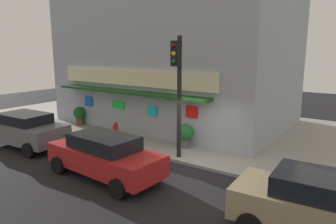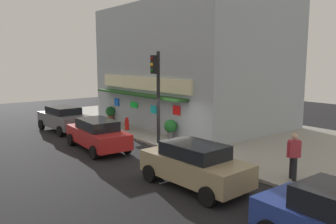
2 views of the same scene
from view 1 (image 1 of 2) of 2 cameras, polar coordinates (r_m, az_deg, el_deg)
name	(u,v)px [view 1 (image 1 of 2)]	position (r m, az deg, el deg)	size (l,w,h in m)	color
ground_plane	(188,166)	(12.36, 3.72, -9.76)	(50.25, 50.25, 0.00)	black
sidewalk	(243,133)	(17.12, 13.48, -3.78)	(33.50, 11.12, 0.12)	gray
corner_building	(178,54)	(19.08, 1.78, 10.49)	(12.64, 9.17, 8.05)	#9EA8B2
traffic_light	(178,81)	(12.22, 1.79, 5.63)	(0.32, 0.58, 4.83)	black
fire_hydrant	(115,130)	(15.66, -9.51, -3.33)	(0.50, 0.26, 0.81)	red
trash_can	(216,139)	(14.04, 8.63, -4.87)	(0.53, 0.53, 0.85)	#2D2D2D
potted_plant_by_doorway	(80,115)	(18.81, -15.76, -0.45)	(0.70, 0.70, 1.05)	brown
potted_plant_by_window	(185,134)	(13.96, 3.11, -3.93)	(0.74, 0.74, 1.08)	#59595B
parked_car_grey	(25,129)	(15.86, -24.45, -2.87)	(4.23, 2.22, 1.57)	slate
parked_car_tan	(323,207)	(8.51, 26.34, -15.16)	(4.24, 2.16, 1.59)	#9E8966
parked_car_red	(105,155)	(11.30, -11.43, -7.71)	(4.56, 2.13, 1.54)	#AD1E1E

